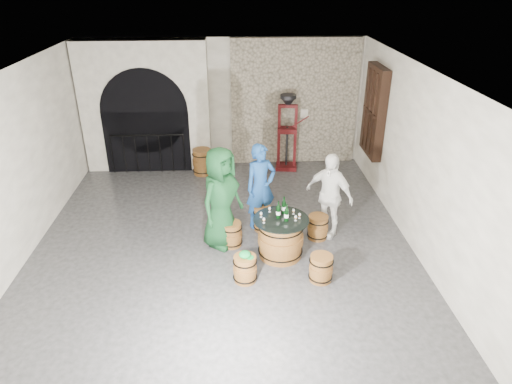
{
  "coord_description": "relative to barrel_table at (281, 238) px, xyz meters",
  "views": [
    {
      "loc": [
        0.23,
        -7.34,
        4.71
      ],
      "look_at": [
        0.62,
        0.01,
        1.05
      ],
      "focal_mm": 32.0,
      "sensor_mm": 36.0,
      "label": 1
    }
  ],
  "objects": [
    {
      "name": "ground",
      "position": [
        -1.03,
        0.48,
        -0.38
      ],
      "size": [
        8.0,
        8.0,
        0.0
      ],
      "primitive_type": "plane",
      "color": "#2B2B2D",
      "rests_on": "ground"
    },
    {
      "name": "wall_back",
      "position": [
        -1.03,
        4.48,
        1.22
      ],
      "size": [
        8.0,
        0.0,
        8.0
      ],
      "primitive_type": "plane",
      "rotation": [
        1.57,
        0.0,
        0.0
      ],
      "color": "silver",
      "rests_on": "ground"
    },
    {
      "name": "wall_front",
      "position": [
        -1.03,
        -3.52,
        1.22
      ],
      "size": [
        8.0,
        0.0,
        8.0
      ],
      "primitive_type": "plane",
      "rotation": [
        -1.57,
        0.0,
        0.0
      ],
      "color": "silver",
      "rests_on": "ground"
    },
    {
      "name": "wall_left",
      "position": [
        -4.53,
        0.48,
        1.22
      ],
      "size": [
        0.0,
        8.0,
        8.0
      ],
      "primitive_type": "plane",
      "rotation": [
        1.57,
        0.0,
        1.57
      ],
      "color": "silver",
      "rests_on": "ground"
    },
    {
      "name": "wall_right",
      "position": [
        2.47,
        0.48,
        1.22
      ],
      "size": [
        0.0,
        8.0,
        8.0
      ],
      "primitive_type": "plane",
      "rotation": [
        1.57,
        0.0,
        -1.57
      ],
      "color": "silver",
      "rests_on": "ground"
    },
    {
      "name": "ceiling",
      "position": [
        -1.03,
        0.48,
        2.82
      ],
      "size": [
        8.0,
        8.0,
        0.0
      ],
      "primitive_type": "plane",
      "rotation": [
        3.14,
        0.0,
        0.0
      ],
      "color": "beige",
      "rests_on": "wall_back"
    },
    {
      "name": "stone_facing_panel",
      "position": [
        0.77,
        4.42,
        1.22
      ],
      "size": [
        3.2,
        0.12,
        3.18
      ],
      "primitive_type": "cube",
      "color": "tan",
      "rests_on": "ground"
    },
    {
      "name": "arched_opening",
      "position": [
        -2.93,
        4.21,
        1.21
      ],
      "size": [
        3.1,
        0.6,
        3.19
      ],
      "color": "silver",
      "rests_on": "ground"
    },
    {
      "name": "shuttered_window",
      "position": [
        2.35,
        2.88,
        1.42
      ],
      "size": [
        0.23,
        1.1,
        2.0
      ],
      "color": "black",
      "rests_on": "wall_right"
    },
    {
      "name": "barrel_table",
      "position": [
        0.0,
        0.0,
        0.0
      ],
      "size": [
        0.98,
        0.98,
        0.76
      ],
      "color": "brown",
      "rests_on": "ground"
    },
    {
      "name": "barrel_stool_left",
      "position": [
        -0.88,
        0.39,
        -0.14
      ],
      "size": [
        0.41,
        0.41,
        0.47
      ],
      "color": "brown",
      "rests_on": "ground"
    },
    {
      "name": "barrel_stool_far",
      "position": [
        -0.24,
        0.93,
        -0.14
      ],
      "size": [
        0.41,
        0.41,
        0.47
      ],
      "color": "brown",
      "rests_on": "ground"
    },
    {
      "name": "barrel_stool_right",
      "position": [
        0.78,
        0.56,
        -0.14
      ],
      "size": [
        0.41,
        0.41,
        0.47
      ],
      "color": "brown",
      "rests_on": "ground"
    },
    {
      "name": "barrel_stool_near_right",
      "position": [
        0.6,
        -0.75,
        -0.14
      ],
      "size": [
        0.41,
        0.41,
        0.47
      ],
      "color": "brown",
      "rests_on": "ground"
    },
    {
      "name": "barrel_stool_near_left",
      "position": [
        -0.66,
        -0.7,
        -0.14
      ],
      "size": [
        0.41,
        0.41,
        0.47
      ],
      "color": "brown",
      "rests_on": "ground"
    },
    {
      "name": "green_cap",
      "position": [
        -0.65,
        -0.7,
        0.14
      ],
      "size": [
        0.24,
        0.19,
        0.11
      ],
      "color": "#0C8731",
      "rests_on": "barrel_stool_near_left"
    },
    {
      "name": "person_green",
      "position": [
        -1.05,
        0.47,
        0.58
      ],
      "size": [
        1.07,
        1.11,
        1.92
      ],
      "primitive_type": "imported",
      "rotation": [
        0.0,
        0.0,
        0.88
      ],
      "color": "#10391A",
      "rests_on": "ground"
    },
    {
      "name": "person_blue",
      "position": [
        -0.29,
        1.1,
        0.49
      ],
      "size": [
        0.74,
        0.63,
        1.72
      ],
      "primitive_type": "imported",
      "rotation": [
        0.0,
        0.0,
        0.42
      ],
      "color": "navy",
      "rests_on": "ground"
    },
    {
      "name": "person_white",
      "position": [
        0.98,
        0.71,
        0.46
      ],
      "size": [
        1.01,
        0.96,
        1.68
      ],
      "primitive_type": "imported",
      "rotation": [
        0.0,
        0.0,
        -0.73
      ],
      "color": "white",
      "rests_on": "ground"
    },
    {
      "name": "wine_bottle_left",
      "position": [
        -0.05,
        0.04,
        0.51
      ],
      "size": [
        0.08,
        0.08,
        0.32
      ],
      "color": "black",
      "rests_on": "barrel_table"
    },
    {
      "name": "wine_bottle_center",
      "position": [
        0.08,
        -0.07,
        0.51
      ],
      "size": [
        0.08,
        0.08,
        0.32
      ],
      "color": "black",
      "rests_on": "barrel_table"
    },
    {
      "name": "wine_bottle_right",
      "position": [
        0.07,
        0.21,
        0.51
      ],
      "size": [
        0.08,
        0.08,
        0.32
      ],
      "color": "black",
      "rests_on": "barrel_table"
    },
    {
      "name": "tasting_glass_a",
      "position": [
        -0.31,
        -0.12,
        0.43
      ],
      "size": [
        0.05,
        0.05,
        0.1
      ],
      "primitive_type": null,
      "color": "#AD6821",
      "rests_on": "barrel_table"
    },
    {
      "name": "tasting_glass_b",
      "position": [
        0.32,
        0.0,
        0.43
      ],
      "size": [
        0.05,
        0.05,
        0.1
      ],
      "primitive_type": null,
      "color": "#AD6821",
      "rests_on": "barrel_table"
    },
    {
      "name": "tasting_glass_c",
      "position": [
        -0.18,
        0.26,
        0.43
      ],
      "size": [
        0.05,
        0.05,
        0.1
      ],
      "primitive_type": null,
      "color": "#AD6821",
      "rests_on": "barrel_table"
    },
    {
      "name": "tasting_glass_d",
      "position": [
        0.23,
        0.16,
        0.43
      ],
      "size": [
        0.05,
        0.05,
        0.1
      ],
      "primitive_type": null,
      "color": "#AD6821",
      "rests_on": "barrel_table"
    },
    {
      "name": "tasting_glass_e",
      "position": [
        0.24,
        -0.07,
        0.43
      ],
      "size": [
        0.05,
        0.05,
        0.1
      ],
      "primitive_type": null,
      "color": "#AD6821",
      "rests_on": "barrel_table"
    },
    {
      "name": "tasting_glass_f",
      "position": [
        -0.35,
        0.08,
        0.43
      ],
      "size": [
        0.05,
        0.05,
        0.1
      ],
      "primitive_type": null,
      "color": "#AD6821",
      "rests_on": "barrel_table"
    },
    {
      "name": "side_barrel",
      "position": [
        -1.59,
        3.72,
        -0.05
      ],
      "size": [
        0.49,
        0.49,
        0.65
      ],
      "rotation": [
        0.0,
        0.0,
        0.39
      ],
      "color": "brown",
      "rests_on": "ground"
    },
    {
      "name": "corking_press",
      "position": [
        0.55,
        3.94,
        0.75
      ],
      "size": [
        0.81,
        0.49,
        1.93
      ],
      "rotation": [
        0.0,
        0.0,
        -0.13
      ],
      "color": "#450B0D",
      "rests_on": "ground"
    },
    {
      "name": "control_box",
      "position": [
        1.02,
        4.34,
        0.97
      ],
      "size": [
        0.18,
        0.1,
        0.22
      ],
      "primitive_type": "cube",
      "color": "silver",
      "rests_on": "wall_back"
    }
  ]
}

